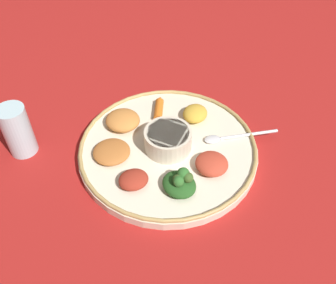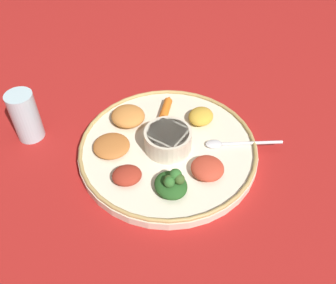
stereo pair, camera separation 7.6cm
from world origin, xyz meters
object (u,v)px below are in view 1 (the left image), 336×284
(spoon, at_px, (229,137))
(carrot_near_spoon, at_px, (159,108))
(center_bowl, at_px, (168,139))
(drinking_glass, at_px, (19,133))
(greens_pile, at_px, (180,183))

(spoon, height_order, carrot_near_spoon, carrot_near_spoon)
(center_bowl, bearing_deg, drinking_glass, 135.59)
(carrot_near_spoon, bearing_deg, drinking_glass, 157.54)
(drinking_glass, bearing_deg, carrot_near_spoon, -22.46)
(spoon, bearing_deg, greens_pile, -171.55)
(center_bowl, relative_size, drinking_glass, 0.86)
(spoon, xyz_separation_m, carrot_near_spoon, (-0.05, 0.16, 0.01))
(center_bowl, distance_m, greens_pile, 0.11)
(spoon, distance_m, greens_pile, 0.17)
(center_bowl, height_order, drinking_glass, drinking_glass)
(greens_pile, height_order, drinking_glass, drinking_glass)
(carrot_near_spoon, bearing_deg, greens_pile, -121.63)
(greens_pile, relative_size, carrot_near_spoon, 1.09)
(center_bowl, distance_m, spoon, 0.13)
(spoon, relative_size, carrot_near_spoon, 2.19)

